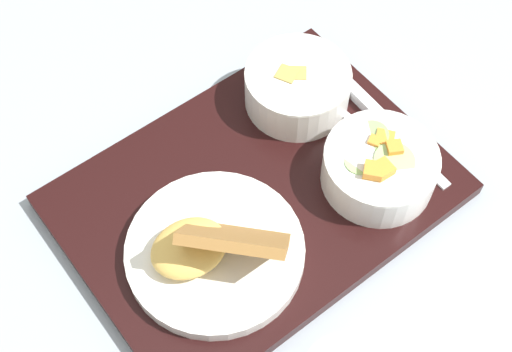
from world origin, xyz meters
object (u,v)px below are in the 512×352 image
(plate_main, at_px, (214,249))
(knife, at_px, (373,111))
(bowl_salad, at_px, (380,166))
(bowl_soup, at_px, (297,85))
(spoon, at_px, (367,134))

(plate_main, height_order, knife, plate_main)
(bowl_salad, relative_size, bowl_soup, 1.01)
(bowl_soup, bearing_deg, spoon, 103.44)
(bowl_soup, height_order, plate_main, plate_main)
(bowl_salad, height_order, spoon, bowl_salad)
(bowl_salad, distance_m, spoon, 0.06)
(spoon, bearing_deg, knife, 120.16)
(bowl_soup, height_order, spoon, bowl_soup)
(bowl_soup, distance_m, spoon, 0.10)
(knife, bearing_deg, bowl_salad, -38.32)
(plate_main, height_order, spoon, plate_main)
(bowl_salad, relative_size, spoon, 0.93)
(knife, relative_size, spoon, 1.36)
(knife, bearing_deg, bowl_soup, -138.45)
(bowl_salad, relative_size, knife, 0.68)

